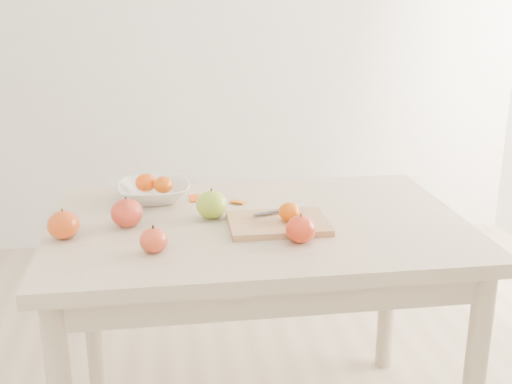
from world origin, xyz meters
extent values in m
cube|color=#C6B696|center=(0.00, 0.00, 0.73)|extent=(1.20, 0.80, 0.04)
cylinder|color=#BCAA8E|center=(-0.54, 0.34, 0.35)|extent=(0.06, 0.06, 0.71)
cylinder|color=#BCAA8E|center=(0.54, 0.34, 0.35)|extent=(0.06, 0.06, 0.71)
cube|color=tan|center=(0.05, -0.06, 0.76)|extent=(0.28, 0.21, 0.02)
ellipsoid|color=orange|center=(0.08, -0.07, 0.80)|extent=(0.06, 0.06, 0.05)
imported|color=white|center=(-0.30, 0.23, 0.78)|extent=(0.23, 0.23, 0.06)
ellipsoid|color=#E35A08|center=(-0.33, 0.24, 0.81)|extent=(0.07, 0.07, 0.06)
ellipsoid|color=#D96507|center=(-0.27, 0.21, 0.81)|extent=(0.06, 0.06, 0.05)
cube|color=#C3430D|center=(-0.16, 0.21, 0.75)|extent=(0.06, 0.05, 0.01)
cube|color=#D6650F|center=(-0.04, 0.16, 0.75)|extent=(0.06, 0.05, 0.01)
cube|color=silver|center=(0.11, 0.02, 0.78)|extent=(0.08, 0.04, 0.01)
cube|color=#35373C|center=(0.03, -0.01, 0.78)|extent=(0.10, 0.04, 0.00)
ellipsoid|color=#629720|center=(-0.13, 0.04, 0.79)|extent=(0.09, 0.09, 0.08)
ellipsoid|color=#A31220|center=(-0.30, -0.20, 0.78)|extent=(0.07, 0.07, 0.07)
ellipsoid|color=maroon|center=(-0.38, 0.00, 0.79)|extent=(0.09, 0.09, 0.08)
ellipsoid|color=#9C0107|center=(0.09, -0.19, 0.79)|extent=(0.08, 0.08, 0.07)
ellipsoid|color=#910C01|center=(-0.54, -0.07, 0.79)|extent=(0.09, 0.09, 0.08)
camera|label=1|loc=(-0.26, -1.74, 1.40)|focal=45.00mm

